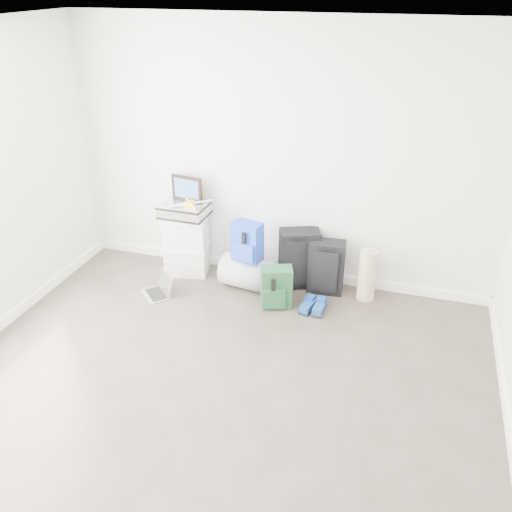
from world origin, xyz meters
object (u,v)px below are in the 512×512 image
(duffel_bag, at_px, (248,273))
(large_suitcase, at_px, (299,259))
(carry_on, at_px, (326,267))
(laptop, at_px, (160,290))
(boxes_stack, at_px, (187,244))
(briefcase, at_px, (184,210))

(duffel_bag, xyz_separation_m, large_suitcase, (0.50, 0.21, 0.15))
(carry_on, xyz_separation_m, laptop, (-1.65, -0.58, -0.23))
(boxes_stack, relative_size, large_suitcase, 1.06)
(duffel_bag, relative_size, large_suitcase, 0.88)
(briefcase, height_order, duffel_bag, briefcase)
(briefcase, xyz_separation_m, carry_on, (1.57, 0.02, -0.46))
(duffel_bag, distance_m, large_suitcase, 0.56)
(boxes_stack, height_order, briefcase, briefcase)
(duffel_bag, xyz_separation_m, laptop, (-0.85, -0.41, -0.12))
(large_suitcase, height_order, laptop, large_suitcase)
(duffel_bag, bearing_deg, large_suitcase, 32.00)
(briefcase, relative_size, laptop, 1.23)
(boxes_stack, xyz_separation_m, large_suitcase, (1.26, 0.07, -0.02))
(briefcase, xyz_separation_m, duffel_bag, (0.77, -0.14, -0.57))
(boxes_stack, height_order, duffel_bag, boxes_stack)
(boxes_stack, relative_size, carry_on, 1.17)
(laptop, bearing_deg, carry_on, 63.18)
(briefcase, distance_m, carry_on, 1.63)
(boxes_stack, bearing_deg, carry_on, -9.97)
(boxes_stack, distance_m, large_suitcase, 1.27)
(duffel_bag, distance_m, carry_on, 0.83)
(boxes_stack, height_order, laptop, boxes_stack)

